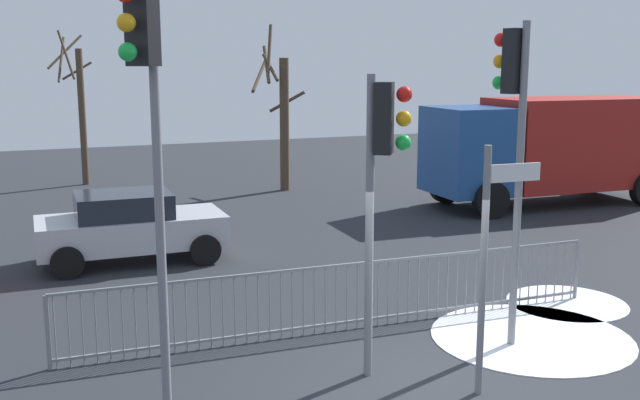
# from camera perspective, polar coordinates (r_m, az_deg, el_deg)

# --- Properties ---
(ground_plane) EXTENTS (60.00, 60.00, 0.00)m
(ground_plane) POSITION_cam_1_polar(r_m,az_deg,el_deg) (9.92, 8.03, -14.14)
(ground_plane) COLOR #26282D
(traffic_light_rear_left) EXTENTS (0.37, 0.55, 4.69)m
(traffic_light_rear_left) POSITION_cam_1_polar(r_m,az_deg,el_deg) (10.91, 14.67, 6.56)
(traffic_light_rear_left) COLOR slate
(traffic_light_rear_left) RESTS_ON ground
(traffic_light_mid_left) EXTENTS (0.49, 0.44, 3.99)m
(traffic_light_mid_left) POSITION_cam_1_polar(r_m,az_deg,el_deg) (9.43, 4.79, 3.17)
(traffic_light_mid_left) COLOR slate
(traffic_light_mid_left) RESTS_ON ground
(traffic_light_foreground_right) EXTENTS (0.48, 0.45, 5.08)m
(traffic_light_foreground_right) POSITION_cam_1_polar(r_m,az_deg,el_deg) (8.42, -13.15, 7.44)
(traffic_light_foreground_right) COLOR slate
(traffic_light_foreground_right) RESTS_ON ground
(direction_sign_post) EXTENTS (0.79, 0.11, 3.16)m
(direction_sign_post) POSITION_cam_1_polar(r_m,az_deg,el_deg) (9.35, 12.78, -4.35)
(direction_sign_post) COLOR slate
(direction_sign_post) RESTS_ON ground
(pedestrian_guard_railing) EXTENTS (8.82, 0.47, 1.07)m
(pedestrian_guard_railing) POSITION_cam_1_polar(r_m,az_deg,el_deg) (11.63, 2.07, -7.34)
(pedestrian_guard_railing) COLOR slate
(pedestrian_guard_railing) RESTS_ON ground
(car_silver_near) EXTENTS (3.85, 2.02, 1.47)m
(car_silver_near) POSITION_cam_1_polar(r_m,az_deg,el_deg) (15.97, -14.41, -1.93)
(car_silver_near) COLOR #B2B5BA
(car_silver_near) RESTS_ON ground
(delivery_truck) EXTENTS (7.17, 3.04, 3.10)m
(delivery_truck) POSITION_cam_1_polar(r_m,az_deg,el_deg) (22.59, 17.07, 4.03)
(delivery_truck) COLOR maroon
(delivery_truck) RESTS_ON ground
(bare_tree_left) EXTENTS (2.02, 1.75, 5.32)m
(bare_tree_left) POSITION_cam_1_polar(r_m,az_deg,el_deg) (24.02, -2.96, 6.54)
(bare_tree_left) COLOR #473828
(bare_tree_left) RESTS_ON ground
(bare_tree_centre) EXTENTS (1.49, 1.66, 5.16)m
(bare_tree_centre) POSITION_cam_1_polar(r_m,az_deg,el_deg) (26.40, -17.96, 6.69)
(bare_tree_centre) COLOR #473828
(bare_tree_centre) RESTS_ON ground
(snow_patch_kerb) EXTENTS (2.04, 2.04, 0.01)m
(snow_patch_kerb) POSITION_cam_1_polar(r_m,az_deg,el_deg) (13.70, 18.43, -7.51)
(snow_patch_kerb) COLOR white
(snow_patch_kerb) RESTS_ON ground
(snow_patch_island) EXTENTS (3.03, 3.03, 0.01)m
(snow_patch_island) POSITION_cam_1_polar(r_m,az_deg,el_deg) (11.93, 15.91, -10.08)
(snow_patch_island) COLOR white
(snow_patch_island) RESTS_ON ground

